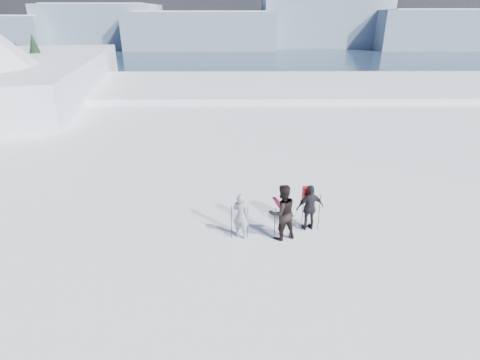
# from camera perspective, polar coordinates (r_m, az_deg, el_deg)

# --- Properties ---
(lake_basin) EXTENTS (820.00, 820.00, 71.62)m
(lake_basin) POSITION_cam_1_polar(r_m,az_deg,el_deg) (41.03, 2.66, 4.92)
(lake_basin) COLOR white
(lake_basin) RESTS_ON ground
(far_mountain_range) EXTENTS (770.00, 110.00, 53.00)m
(far_mountain_range) POSITION_cam_1_polar(r_m,az_deg,el_deg) (464.78, 3.63, 22.33)
(far_mountain_range) COLOR slate
(far_mountain_range) RESTS_ON ground
(near_ridge) EXTENTS (31.37, 35.68, 25.62)m
(near_ridge) POSITION_cam_1_polar(r_m,az_deg,el_deg) (46.31, -32.46, 7.32)
(near_ridge) COLOR white
(near_ridge) RESTS_ON ground
(skier_grey) EXTENTS (0.70, 0.62, 1.62)m
(skier_grey) POSITION_cam_1_polar(r_m,az_deg,el_deg) (12.48, 0.14, -5.47)
(skier_grey) COLOR #8E949B
(skier_grey) RESTS_ON ground
(skier_dark) EXTENTS (1.15, 1.03, 1.96)m
(skier_dark) POSITION_cam_1_polar(r_m,az_deg,el_deg) (12.42, 6.43, -4.90)
(skier_dark) COLOR black
(skier_dark) RESTS_ON ground
(skier_pack) EXTENTS (1.05, 0.62, 1.68)m
(skier_pack) POSITION_cam_1_polar(r_m,az_deg,el_deg) (13.14, 10.60, -4.17)
(skier_pack) COLOR black
(skier_pack) RESTS_ON ground
(backpack) EXTENTS (0.39, 0.28, 0.47)m
(backpack) POSITION_cam_1_polar(r_m,az_deg,el_deg) (12.88, 10.52, 0.55)
(backpack) COLOR red
(backpack) RESTS_ON skier_pack
(ski_poles) EXTENTS (3.05, 0.63, 1.37)m
(ski_poles) POSITION_cam_1_polar(r_m,az_deg,el_deg) (12.72, 5.97, -6.02)
(ski_poles) COLOR black
(ski_poles) RESTS_ON ground
(skis_loose) EXTENTS (0.67, 1.68, 0.03)m
(skis_loose) POSITION_cam_1_polar(r_m,az_deg,el_deg) (14.82, 6.35, -4.05)
(skis_loose) COLOR black
(skis_loose) RESTS_ON ground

